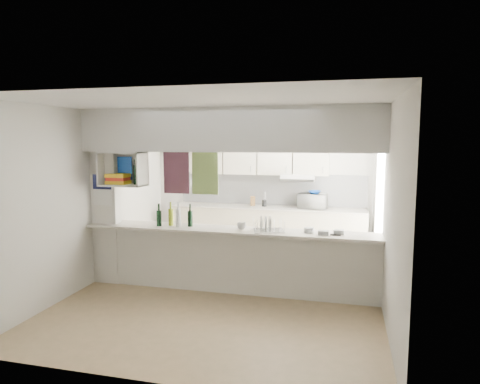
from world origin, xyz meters
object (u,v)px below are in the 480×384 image
(microwave, at_px, (313,201))
(bowl, at_px, (315,192))
(wine_bottles, at_px, (175,217))
(dish_rack, at_px, (268,225))

(microwave, xyz_separation_m, bowl, (0.03, -0.04, 0.17))
(bowl, distance_m, wine_bottles, 2.80)
(wine_bottles, bearing_deg, bowl, 48.55)
(microwave, distance_m, dish_rack, 2.18)
(bowl, bearing_deg, wine_bottles, -131.45)
(microwave, relative_size, dish_rack, 1.02)
(microwave, height_order, bowl, bowl)
(microwave, bearing_deg, bowl, 139.90)
(microwave, relative_size, bowl, 2.14)
(bowl, bearing_deg, microwave, 128.58)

